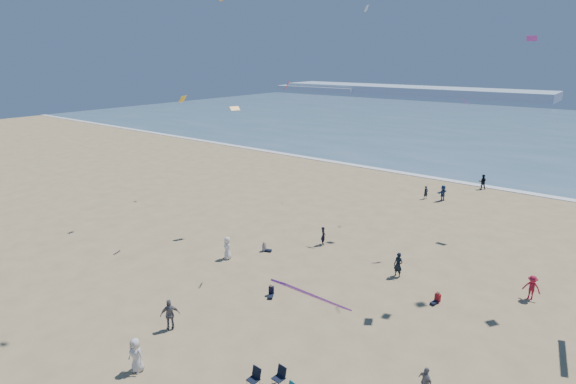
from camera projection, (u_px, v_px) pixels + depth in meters
The scene contains 9 objects.
ground at pixel (161, 369), 22.79m from camera, with size 220.00×220.00×0.00m, color tan.
ocean at pixel (531, 131), 94.88m from camera, with size 220.00×100.00×0.06m, color #476B84.
surf_line at pixel (453, 181), 56.93m from camera, with size 220.00×1.20×0.08m, color white.
headland_far at pixel (407, 90), 186.32m from camera, with size 110.00×20.00×3.20m, color #7A8EA8.
headland_near at pixel (320, 88), 206.02m from camera, with size 40.00×14.00×2.00m, color #7A8EA8.
standing_flyers at pixel (382, 262), 32.69m from camera, with size 23.88×50.36×1.89m.
seated_group at pixel (296, 332), 25.13m from camera, with size 14.97×19.44×0.84m.
chair_cluster at pixel (273, 383), 21.07m from camera, with size 2.66×1.45×1.00m.
kites_aloft at pixel (453, 75), 23.46m from camera, with size 38.81×43.98×27.22m.
Camera 1 is at (16.82, -11.29, 15.23)m, focal length 28.00 mm.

